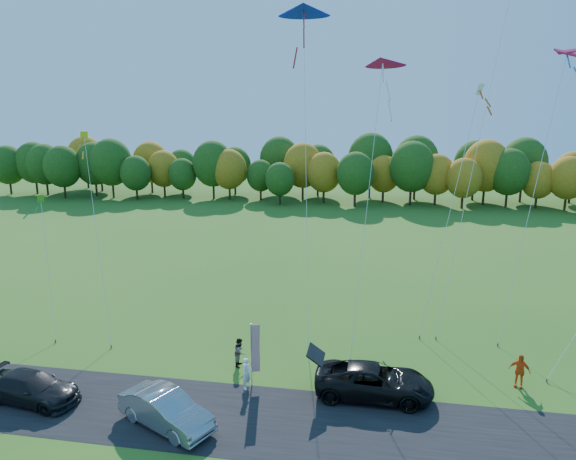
% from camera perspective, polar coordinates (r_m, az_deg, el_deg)
% --- Properties ---
extents(ground, '(160.00, 160.00, 0.00)m').
position_cam_1_polar(ground, '(29.52, -2.03, -16.05)').
color(ground, '#2A5C18').
extents(asphalt_strip, '(90.00, 6.00, 0.01)m').
position_cam_1_polar(asphalt_strip, '(26.18, -3.92, -20.23)').
color(asphalt_strip, black).
rests_on(asphalt_strip, ground).
extents(tree_line, '(116.00, 12.00, 10.00)m').
position_cam_1_polar(tree_line, '(81.67, 5.78, 2.92)').
color(tree_line, '#1E4711').
rests_on(tree_line, ground).
extents(black_suv, '(6.07, 2.84, 1.68)m').
position_cam_1_polar(black_suv, '(27.80, 9.54, -16.24)').
color(black_suv, black).
rests_on(black_suv, ground).
extents(silver_sedan, '(5.24, 3.76, 1.64)m').
position_cam_1_polar(silver_sedan, '(25.90, -13.40, -18.86)').
color(silver_sedan, '#9B9B9F').
rests_on(silver_sedan, ground).
extents(dark_truck_a, '(5.30, 2.76, 1.47)m').
position_cam_1_polar(dark_truck_a, '(30.05, -26.59, -15.39)').
color(dark_truck_a, black).
rests_on(dark_truck_a, ground).
extents(person_tailgate_a, '(0.60, 0.73, 1.71)m').
position_cam_1_polar(person_tailgate_a, '(28.19, -4.60, -15.60)').
color(person_tailgate_a, white).
rests_on(person_tailgate_a, ground).
extents(person_tailgate_b, '(0.63, 0.81, 1.66)m').
position_cam_1_polar(person_tailgate_b, '(30.48, -5.37, -13.35)').
color(person_tailgate_b, gray).
rests_on(person_tailgate_b, ground).
extents(person_east, '(1.17, 0.80, 1.85)m').
position_cam_1_polar(person_east, '(30.79, 24.33, -14.05)').
color(person_east, '#E85515').
rests_on(person_east, ground).
extents(feather_flag, '(0.46, 0.22, 3.57)m').
position_cam_1_polar(feather_flag, '(27.83, -3.74, -12.94)').
color(feather_flag, '#999999').
rests_on(feather_flag, ground).
extents(kite_delta_blue, '(3.63, 9.97, 23.06)m').
position_cam_1_polar(kite_delta_blue, '(33.41, 1.96, 8.47)').
color(kite_delta_blue, '#4C3F33').
rests_on(kite_delta_blue, ground).
extents(kite_parafoil_orange, '(7.51, 12.42, 27.83)m').
position_cam_1_polar(kite_parafoil_orange, '(38.38, 20.88, 11.32)').
color(kite_parafoil_orange, '#4C3F33').
rests_on(kite_parafoil_orange, ground).
extents(kite_delta_red, '(2.84, 8.87, 19.04)m').
position_cam_1_polar(kite_delta_red, '(32.30, 9.01, 4.66)').
color(kite_delta_red, '#4C3F33').
rests_on(kite_delta_red, ground).
extents(kite_parafoil_rainbow, '(6.18, 7.95, 18.79)m').
position_cam_1_polar(kite_parafoil_rainbow, '(36.88, 25.68, 3.81)').
color(kite_parafoil_rainbow, '#4C3F33').
rests_on(kite_parafoil_rainbow, ground).
extents(kite_diamond_yellow, '(4.77, 6.60, 13.33)m').
position_cam_1_polar(kite_diamond_yellow, '(35.90, -20.48, -0.49)').
color(kite_diamond_yellow, '#4C3F33').
rests_on(kite_diamond_yellow, ground).
extents(kite_diamond_green, '(4.07, 5.57, 8.92)m').
position_cam_1_polar(kite_diamond_green, '(37.99, -25.15, -3.58)').
color(kite_diamond_green, '#4C3F33').
rests_on(kite_diamond_green, ground).
extents(kite_diamond_white, '(4.13, 6.03, 16.54)m').
position_cam_1_polar(kite_diamond_white, '(35.34, 17.61, 2.14)').
color(kite_diamond_white, '#4C3F33').
rests_on(kite_diamond_white, ground).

